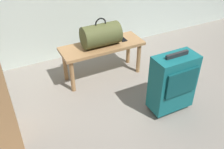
# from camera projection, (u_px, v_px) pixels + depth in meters

# --- Properties ---
(ground_plane) EXTENTS (6.60, 6.60, 0.00)m
(ground_plane) POSITION_uv_depth(u_px,v_px,m) (137.00, 119.00, 2.59)
(ground_plane) COLOR gray
(bench) EXTENTS (1.00, 0.36, 0.44)m
(bench) POSITION_uv_depth(u_px,v_px,m) (102.00, 50.00, 3.04)
(bench) COLOR #A87A4C
(bench) RESTS_ON ground
(duffel_bag_olive) EXTENTS (0.44, 0.26, 0.34)m
(duffel_bag_olive) POSITION_uv_depth(u_px,v_px,m) (101.00, 35.00, 2.92)
(duffel_bag_olive) COLOR #51562D
(duffel_bag_olive) RESTS_ON bench
(cell_phone) EXTENTS (0.07, 0.14, 0.01)m
(cell_phone) POSITION_uv_depth(u_px,v_px,m) (122.00, 39.00, 3.12)
(cell_phone) COLOR black
(cell_phone) RESTS_ON bench
(suitcase_upright_teal) EXTENTS (0.44, 0.25, 0.68)m
(suitcase_upright_teal) POSITION_uv_depth(u_px,v_px,m) (173.00, 82.00, 2.53)
(suitcase_upright_teal) COLOR #14666B
(suitcase_upright_teal) RESTS_ON ground
(backpack_grey) EXTENTS (0.28, 0.38, 0.21)m
(backpack_grey) POSITION_uv_depth(u_px,v_px,m) (178.00, 70.00, 3.17)
(backpack_grey) COLOR slate
(backpack_grey) RESTS_ON ground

